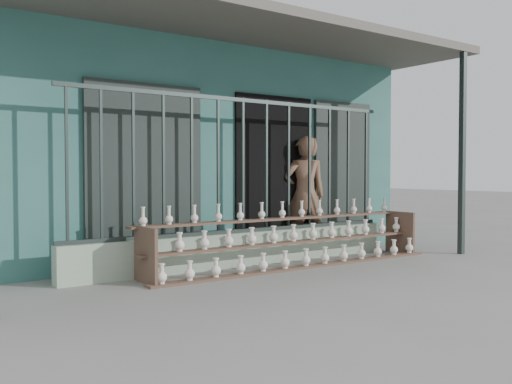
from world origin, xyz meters
TOP-DOWN VIEW (x-y plane):
  - ground at (0.00, 0.00)m, footprint 60.00×60.00m
  - workshop_building at (0.00, 4.23)m, footprint 7.40×6.60m
  - parapet_wall at (0.00, 1.30)m, footprint 5.00×0.20m
  - security_fence at (-0.00, 1.30)m, footprint 5.00×0.04m
  - shelf_rack at (0.55, 0.88)m, footprint 4.50×0.68m
  - elderly_woman at (1.38, 1.64)m, footprint 0.77×0.65m

SIDE VIEW (x-z plane):
  - ground at x=0.00m, z-range 0.00..0.00m
  - parapet_wall at x=0.00m, z-range 0.00..0.45m
  - shelf_rack at x=0.55m, z-range -0.06..0.79m
  - elderly_woman at x=1.38m, z-range 0.00..1.81m
  - security_fence at x=0.00m, z-range 0.45..2.25m
  - workshop_building at x=0.00m, z-range 0.02..3.23m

